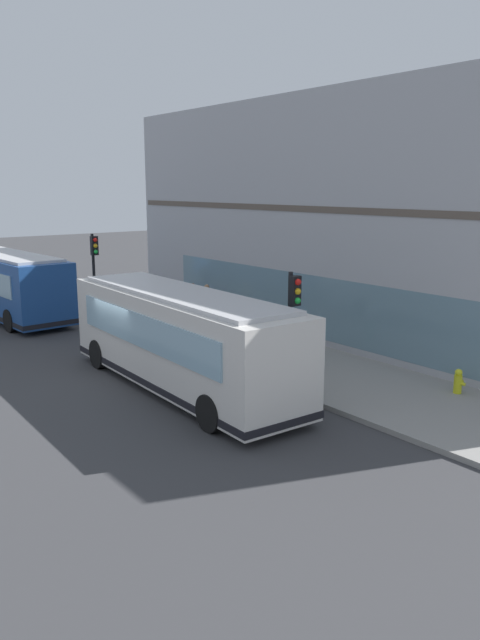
# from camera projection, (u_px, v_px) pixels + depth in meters

# --- Properties ---
(ground) EXTENTS (120.00, 120.00, 0.00)m
(ground) POSITION_uv_depth(u_px,v_px,m) (137.00, 375.00, 20.61)
(ground) COLOR #38383A
(sidewalk_curb) EXTENTS (4.64, 40.00, 0.15)m
(sidewalk_curb) POSITION_uv_depth(u_px,v_px,m) (251.00, 349.00, 23.54)
(sidewalk_curb) COLOR gray
(sidewalk_curb) RESTS_ON ground
(building_corner) EXTENTS (9.02, 23.73, 9.63)m
(building_corner) POSITION_uv_depth(u_px,v_px,m) (375.00, 218.00, 26.61)
(building_corner) COLOR #A8A8AD
(building_corner) RESTS_ON ground
(city_bus_nearside) EXTENTS (2.86, 10.12, 3.07)m
(city_bus_nearside) POSITION_uv_depth(u_px,v_px,m) (180.00, 340.00, 18.88)
(city_bus_nearside) COLOR silver
(city_bus_nearside) RESTS_ON ground
(city_bus_far_down_street) EXTENTS (3.06, 10.16, 3.07)m
(city_bus_far_down_street) POSITION_uv_depth(u_px,v_px,m) (6.00, 284.00, 29.59)
(city_bus_far_down_street) COLOR #1E478C
(city_bus_far_down_street) RESTS_ON ground
(traffic_light_near_corner) EXTENTS (0.32, 0.49, 3.50)m
(traffic_light_near_corner) POSITION_uv_depth(u_px,v_px,m) (293.00, 307.00, 18.59)
(traffic_light_near_corner) COLOR black
(traffic_light_near_corner) RESTS_ON sidewalk_curb
(traffic_light_down_block) EXTENTS (0.32, 0.49, 3.78)m
(traffic_light_down_block) POSITION_uv_depth(u_px,v_px,m) (94.00, 258.00, 29.56)
(traffic_light_down_block) COLOR black
(traffic_light_down_block) RESTS_ON sidewalk_curb
(fire_hydrant) EXTENTS (0.35, 0.35, 0.74)m
(fire_hydrant) POSITION_uv_depth(u_px,v_px,m) (458.00, 381.00, 18.26)
(fire_hydrant) COLOR gold
(fire_hydrant) RESTS_ON sidewalk_curb
(pedestrian_by_light_pole) EXTENTS (0.32, 0.32, 1.67)m
(pedestrian_by_light_pole) POSITION_uv_depth(u_px,v_px,m) (298.00, 331.00, 21.91)
(pedestrian_by_light_pole) COLOR #3F8C4C
(pedestrian_by_light_pole) RESTS_ON sidewalk_curb
(pedestrian_near_building_entrance) EXTENTS (0.32, 0.32, 1.58)m
(pedestrian_near_building_entrance) POSITION_uv_depth(u_px,v_px,m) (193.00, 297.00, 28.96)
(pedestrian_near_building_entrance) COLOR #8C3F8C
(pedestrian_near_building_entrance) RESTS_ON sidewalk_curb
(pedestrian_walking_along_curb) EXTENTS (0.32, 0.32, 1.72)m
(pedestrian_walking_along_curb) POSITION_uv_depth(u_px,v_px,m) (207.00, 300.00, 27.68)
(pedestrian_walking_along_curb) COLOR #B23338
(pedestrian_walking_along_curb) RESTS_ON sidewalk_curb
(pedestrian_near_hydrant) EXTENTS (0.32, 0.32, 1.64)m
(pedestrian_near_hydrant) POSITION_uv_depth(u_px,v_px,m) (212.00, 321.00, 23.66)
(pedestrian_near_hydrant) COLOR #B23338
(pedestrian_near_hydrant) RESTS_ON sidewalk_curb
(newspaper_vending_box) EXTENTS (0.44, 0.43, 0.90)m
(newspaper_vending_box) POSITION_uv_depth(u_px,v_px,m) (167.00, 324.00, 25.44)
(newspaper_vending_box) COLOR #263F99
(newspaper_vending_box) RESTS_ON sidewalk_curb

